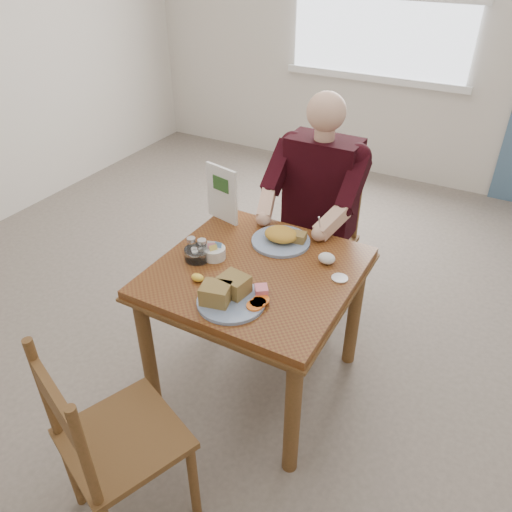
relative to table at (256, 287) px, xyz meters
The scene contains 15 objects.
floor 0.64m from the table, ahead, with size 6.00×6.00×0.00m, color #665B53.
wall_back 3.10m from the table, 90.00° to the left, with size 5.50×5.50×0.00m, color silver.
lemon_wedge 0.31m from the table, 130.63° to the right, with size 0.06×0.04×0.03m, color yellow.
napkin 0.36m from the table, 36.23° to the left, with size 0.08×0.07×0.05m, color white.
metal_dish 0.41m from the table, 15.73° to the left, with size 0.08×0.08×0.01m, color silver.
table is the anchor object (origin of this frame).
chair_far 0.81m from the table, 90.00° to the left, with size 0.42×0.42×0.95m.
chair_near 0.94m from the table, 96.94° to the right, with size 0.55×0.55×0.95m.
diner 0.73m from the table, 90.00° to the left, with size 0.53×0.56×1.39m.
near_plate 0.31m from the table, 86.00° to the right, with size 0.32×0.32×0.10m.
far_plate 0.30m from the table, 88.66° to the left, with size 0.34×0.34×0.08m.
caddy 0.26m from the table, behind, with size 0.14×0.14×0.08m.
shakers 0.34m from the table, behind, with size 0.10×0.06×0.09m.
creamer 0.33m from the table, 166.51° to the right, with size 0.13×0.13×0.06m.
menu 0.57m from the table, 140.11° to the left, with size 0.21×0.06×0.31m.
Camera 1 is at (0.92, -1.68, 2.09)m, focal length 35.00 mm.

